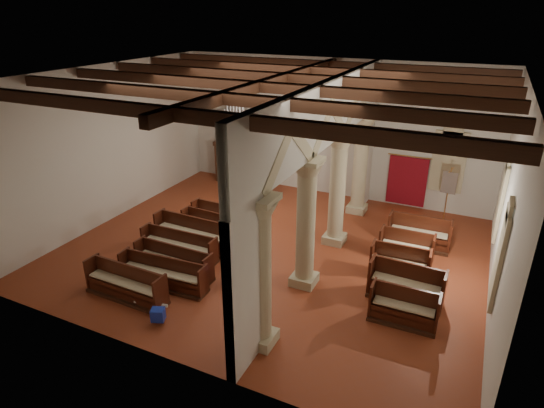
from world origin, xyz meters
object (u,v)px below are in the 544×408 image
(nave_pew_0, at_px, (126,288))
(lectern, at_px, (268,187))
(processional_banner, at_px, (445,207))
(aisle_pew_0, at_px, (403,312))
(pipe_organ, at_px, (237,155))

(nave_pew_0, bearing_deg, lectern, 88.26)
(processional_banner, xyz_separation_m, nave_pew_0, (-7.86, -9.03, -0.46))
(processional_banner, height_order, aisle_pew_0, processional_banner)
(lectern, distance_m, processional_banner, 7.43)
(processional_banner, bearing_deg, nave_pew_0, -121.95)
(pipe_organ, distance_m, aisle_pew_0, 12.16)
(processional_banner, distance_m, aisle_pew_0, 6.75)
(pipe_organ, height_order, lectern, pipe_organ)
(pipe_organ, bearing_deg, aisle_pew_0, -38.99)
(nave_pew_0, relative_size, aisle_pew_0, 1.47)
(lectern, bearing_deg, processional_banner, 15.86)
(nave_pew_0, bearing_deg, aisle_pew_0, 18.18)
(pipe_organ, relative_size, processional_banner, 1.82)
(lectern, height_order, processional_banner, processional_banner)
(processional_banner, xyz_separation_m, aisle_pew_0, (-0.30, -6.72, -0.45))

